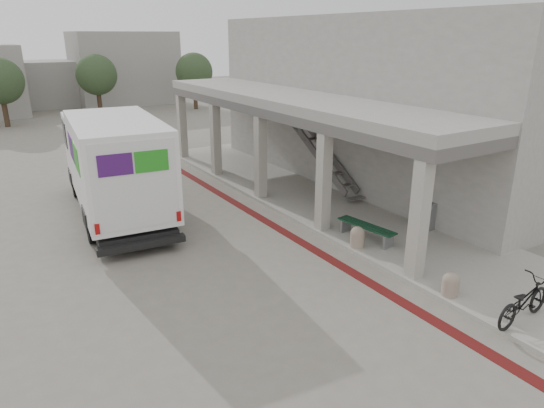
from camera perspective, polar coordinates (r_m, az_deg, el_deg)
ground at (r=14.88m, az=0.61°, el=-5.53°), size 120.00×120.00×0.00m
bike_lane_stripe at (r=16.92m, az=-0.19°, el=-2.34°), size 0.35×40.00×0.01m
sidewalk at (r=17.17m, az=11.93°, el=-2.25°), size 4.40×28.00×0.12m
transit_building at (r=21.43m, az=9.76°, el=11.41°), size 7.60×17.00×7.00m
distant_backdrop at (r=47.58m, az=-27.34°, el=12.98°), size 28.00×10.00×6.50m
tree_left at (r=39.54m, az=-29.38°, el=12.48°), size 3.20×3.20×4.80m
tree_mid at (r=42.50m, az=-19.95°, el=14.08°), size 3.20×3.20×4.80m
tree_right at (r=44.01m, az=-9.15°, el=15.10°), size 3.20×3.20×4.80m
fedex_truck at (r=18.18m, az=-18.10°, el=4.63°), size 3.48×8.75×3.64m
bench at (r=15.53m, az=11.03°, el=-2.93°), size 0.73×2.10×0.48m
bollard_near at (r=12.91m, az=20.28°, el=-8.77°), size 0.42×0.42×0.63m
bollard_far at (r=14.98m, az=10.01°, el=-3.81°), size 0.43×0.43×0.65m
utility_cabinet at (r=16.85m, az=17.63°, el=-1.31°), size 0.44×0.57×0.91m
bicycle_black at (r=12.37m, az=27.49°, el=-10.10°), size 1.97×0.78×1.01m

